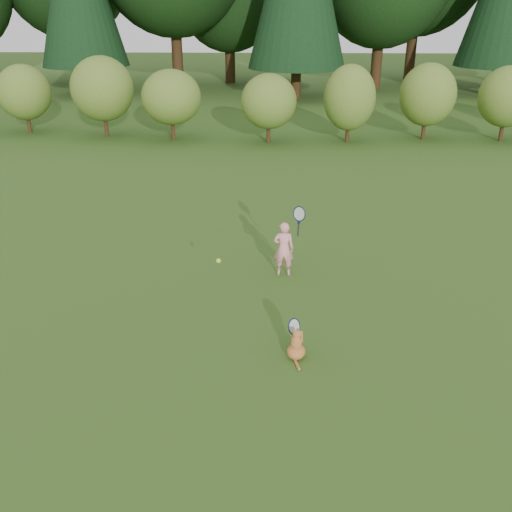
# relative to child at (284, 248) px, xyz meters

# --- Properties ---
(ground) EXTENTS (100.00, 100.00, 0.00)m
(ground) POSITION_rel_child_xyz_m (-0.69, -1.55, -0.54)
(ground) COLOR #304D15
(ground) RESTS_ON ground
(shrub_row) EXTENTS (28.00, 3.00, 2.80)m
(shrub_row) POSITION_rel_child_xyz_m (-0.69, 11.45, 0.86)
(shrub_row) COLOR #496F22
(shrub_row) RESTS_ON ground
(child) EXTENTS (0.57, 0.34, 1.54)m
(child) POSITION_rel_child_xyz_m (0.00, 0.00, 0.00)
(child) COLOR pink
(child) RESTS_ON ground
(cat) EXTENTS (0.38, 0.66, 0.60)m
(cat) POSITION_rel_child_xyz_m (0.15, -2.67, -0.31)
(cat) COLOR #B55F22
(cat) RESTS_ON ground
(tennis_ball) EXTENTS (0.08, 0.08, 0.08)m
(tennis_ball) POSITION_rel_child_xyz_m (-1.07, -1.32, 0.33)
(tennis_ball) COLOR #D7E71B
(tennis_ball) RESTS_ON ground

